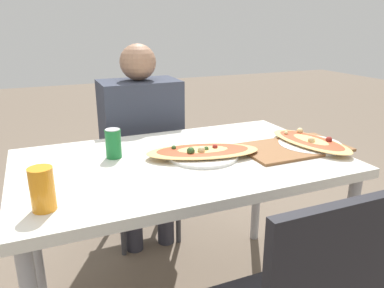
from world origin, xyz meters
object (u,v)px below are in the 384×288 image
at_px(person_seated, 142,130).
at_px(drink_glass, 42,189).
at_px(pizza_second, 310,142).
at_px(chair_far_seated, 138,153).
at_px(pizza_main, 203,152).
at_px(soda_can, 113,143).
at_px(dining_table, 182,174).

xyz_separation_m(person_seated, drink_glass, (-0.55, -0.88, 0.11)).
distance_m(drink_glass, pizza_second, 1.18).
relative_size(chair_far_seated, person_seated, 0.79).
distance_m(person_seated, pizza_second, 0.94).
relative_size(pizza_main, soda_can, 4.15).
height_order(soda_can, pizza_second, soda_can).
bearing_deg(pizza_main, chair_far_seated, 96.88).
bearing_deg(person_seated, pizza_second, 130.72).
bearing_deg(pizza_main, dining_table, 171.76).
xyz_separation_m(drink_glass, pizza_second, (1.16, 0.17, -0.05)).
bearing_deg(pizza_main, drink_glass, -159.55).
bearing_deg(pizza_main, pizza_second, -7.29).
bearing_deg(drink_glass, person_seated, 57.91).
relative_size(dining_table, person_seated, 1.15).
relative_size(drink_glass, pizza_second, 0.30).
xyz_separation_m(soda_can, pizza_second, (0.87, -0.21, -0.04)).
bearing_deg(dining_table, drink_glass, -155.33).
bearing_deg(soda_can, person_seated, 62.68).
xyz_separation_m(chair_far_seated, person_seated, (-0.00, -0.12, 0.18)).
distance_m(chair_far_seated, pizza_second, 1.05).
xyz_separation_m(pizza_main, drink_glass, (-0.64, -0.24, 0.05)).
bearing_deg(pizza_second, soda_can, 166.69).
height_order(chair_far_seated, pizza_second, chair_far_seated).
distance_m(dining_table, drink_glass, 0.62).
distance_m(chair_far_seated, drink_glass, 1.18).
relative_size(pizza_main, drink_glass, 3.77).
relative_size(dining_table, drink_glass, 9.87).
height_order(dining_table, soda_can, soda_can).
distance_m(person_seated, soda_can, 0.57).
bearing_deg(dining_table, person_seated, 89.93).
distance_m(soda_can, pizza_second, 0.89).
height_order(pizza_main, drink_glass, drink_glass).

